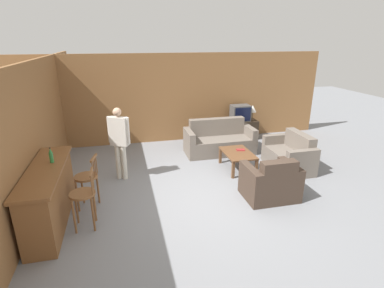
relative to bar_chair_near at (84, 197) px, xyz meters
The scene contains 16 objects.
ground_plane 2.35m from the bar_chair_near, 11.78° to the left, with size 24.00×24.00×0.00m, color gray.
wall_back 4.77m from the bar_chair_near, 61.72° to the left, with size 9.40×0.08×2.60m.
wall_left 2.16m from the bar_chair_near, 116.88° to the left, with size 0.08×8.69×2.60m.
bar_counter 0.66m from the bar_chair_near, 152.49° to the left, with size 0.55×2.11×1.00m.
bar_chair_near is the anchor object (origin of this frame).
bar_chair_mid 0.65m from the bar_chair_near, 90.03° to the left, with size 0.49×0.49×1.01m.
couch_far 4.30m from the bar_chair_near, 40.77° to the left, with size 1.87×0.83×0.90m.
armchair_near 3.44m from the bar_chair_near, ahead, with size 1.00×0.79×0.88m.
loveseat_right 4.79m from the bar_chair_near, 17.00° to the left, with size 0.76×1.32×0.87m.
coffee_table 3.70m from the bar_chair_near, 26.00° to the left, with size 0.64×0.98×0.43m.
tv_unit 5.67m from the bar_chair_near, 41.62° to the left, with size 1.07×0.48×0.59m.
tv 5.67m from the bar_chair_near, 41.60° to the left, with size 0.56×0.41×0.48m.
bottle 0.94m from the bar_chair_near, 133.21° to the left, with size 0.07×0.07×0.27m.
book_on_table 3.85m from the bar_chair_near, 26.84° to the left, with size 0.22×0.16×0.02m.
table_lamp 5.98m from the bar_chair_near, 39.07° to the left, with size 0.23×0.23×0.46m.
person_by_window 1.89m from the bar_chair_near, 70.69° to the left, with size 0.46×0.31×1.63m.
Camera 1 is at (-1.52, -5.04, 3.00)m, focal length 28.00 mm.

